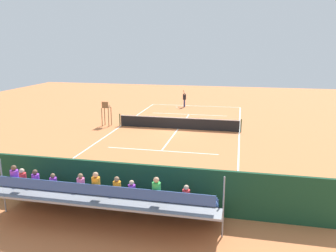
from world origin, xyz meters
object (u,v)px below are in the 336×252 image
object	(u,v)px
tennis_net	(178,123)
equipment_bag	(162,200)
umpire_chair	(106,111)
courtside_bench	(201,194)
tennis_ball_near	(168,108)
tennis_player	(184,98)
tennis_racket	(177,107)
bleacher_stand	(104,199)

from	to	relation	value
tennis_net	equipment_bag	distance (m)	13.52
umpire_chair	equipment_bag	bearing A→B (deg)	121.34
courtside_bench	equipment_bag	distance (m)	1.73
tennis_net	umpire_chair	xyz separation A→B (m)	(6.20, 0.31, 0.81)
umpire_chair	tennis_ball_near	distance (m)	9.59
courtside_bench	tennis_ball_near	xyz separation A→B (m)	(6.18, -21.82, -0.53)
tennis_player	tennis_ball_near	xyz separation A→B (m)	(1.60, 1.41, -0.98)
tennis_net	tennis_racket	world-z (taller)	tennis_net
tennis_net	courtside_bench	bearing A→B (deg)	104.59
tennis_player	tennis_racket	size ratio (longest dim) A/B	3.47
courtside_bench	umpire_chair	bearing A→B (deg)	-53.33
courtside_bench	tennis_player	size ratio (longest dim) A/B	0.93
equipment_bag	tennis_net	bearing A→B (deg)	-82.46
umpire_chair	tennis_racket	world-z (taller)	umpire_chair
tennis_player	umpire_chair	bearing A→B (deg)	63.69
tennis_net	courtside_bench	distance (m)	13.71
tennis_net	equipment_bag	size ratio (longest dim) A/B	11.44
equipment_bag	tennis_ball_near	world-z (taller)	equipment_bag
tennis_ball_near	tennis_player	bearing A→B (deg)	-138.61
tennis_net	tennis_player	size ratio (longest dim) A/B	5.35
tennis_player	tennis_ball_near	world-z (taller)	tennis_player
tennis_player	tennis_racket	bearing A→B (deg)	29.19
bleacher_stand	tennis_ball_near	bearing A→B (deg)	-83.76
equipment_bag	tennis_racket	size ratio (longest dim) A/B	1.62
equipment_bag	tennis_racket	distance (m)	23.22
bleacher_stand	umpire_chair	bearing A→B (deg)	-67.98
courtside_bench	tennis_ball_near	bearing A→B (deg)	-74.19
bleacher_stand	tennis_player	size ratio (longest dim) A/B	4.70
bleacher_stand	tennis_player	xyz separation A→B (m)	(1.02, -25.32, 0.04)
umpire_chair	tennis_net	bearing A→B (deg)	-177.18
tennis_net	tennis_racket	bearing A→B (deg)	-78.85
bleacher_stand	umpire_chair	xyz separation A→B (m)	(6.09, -15.06, 0.34)
tennis_player	bleacher_stand	bearing A→B (deg)	92.31
bleacher_stand	equipment_bag	bearing A→B (deg)	-133.72
tennis_racket	tennis_ball_near	distance (m)	1.30
umpire_chair	tennis_racket	bearing A→B (deg)	-113.71
tennis_racket	tennis_net	bearing A→B (deg)	101.15
tennis_racket	tennis_ball_near	size ratio (longest dim) A/B	8.40
tennis_racket	equipment_bag	bearing A→B (deg)	99.05
equipment_bag	tennis_player	distance (m)	23.55
courtside_bench	tennis_ball_near	world-z (taller)	courtside_bench
tennis_ball_near	tennis_net	bearing A→B (deg)	107.68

